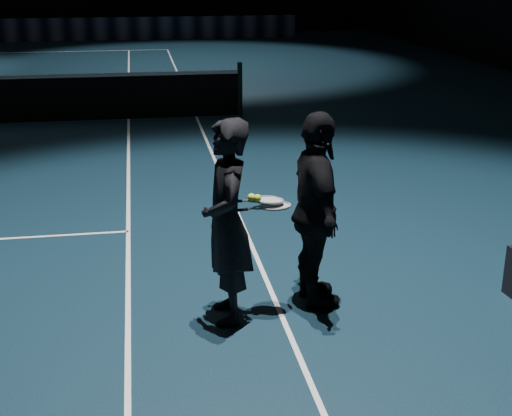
{
  "coord_description": "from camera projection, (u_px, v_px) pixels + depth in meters",
  "views": [
    {
      "loc": [
        4.3,
        -14.47,
        3.06
      ],
      "look_at": [
        5.28,
        -8.66,
        1.01
      ],
      "focal_mm": 50.0,
      "sensor_mm": 36.0,
      "label": 1
    }
  ],
  "objects": [
    {
      "name": "racket_upper",
      "position": [
        268.0,
        200.0,
        6.28
      ],
      "size": [
        0.71,
        0.38,
        0.1
      ],
      "primitive_type": null,
      "rotation": [
        0.0,
        0.1,
        0.25
      ],
      "color": "black",
      "rests_on": "player_b"
    },
    {
      "name": "racket_lower",
      "position": [
        275.0,
        206.0,
        6.28
      ],
      "size": [
        0.71,
        0.34,
        0.03
      ],
      "primitive_type": null,
      "rotation": [
        0.0,
        0.0,
        0.18
      ],
      "color": "black",
      "rests_on": "player_a"
    },
    {
      "name": "player_b",
      "position": [
        316.0,
        211.0,
        6.44
      ],
      "size": [
        0.46,
        1.08,
        1.83
      ],
      "primitive_type": "imported",
      "rotation": [
        0.0,
        0.0,
        1.58
      ],
      "color": "black",
      "rests_on": "floor"
    },
    {
      "name": "net_post_right",
      "position": [
        240.0,
        89.0,
        14.63
      ],
      "size": [
        0.1,
        0.1,
        1.1
      ],
      "primitive_type": "cylinder",
      "color": "black",
      "rests_on": "floor"
    },
    {
      "name": "player_a",
      "position": [
        227.0,
        223.0,
        6.17
      ],
      "size": [
        0.45,
        0.67,
        1.83
      ],
      "primitive_type": "imported",
      "rotation": [
        0.0,
        0.0,
        -1.56
      ],
      "color": "black",
      "rests_on": "floor"
    },
    {
      "name": "sponsor_backdrop",
      "position": [
        23.0,
        30.0,
        28.09
      ],
      "size": [
        22.0,
        0.15,
        0.9
      ],
      "primitive_type": "cube",
      "color": "black",
      "rests_on": "floor"
    },
    {
      "name": "tennis_balls",
      "position": [
        254.0,
        196.0,
        6.18
      ],
      "size": [
        0.12,
        0.1,
        0.12
      ],
      "primitive_type": null,
      "color": "#CEEE32",
      "rests_on": "racket_upper"
    }
  ]
}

